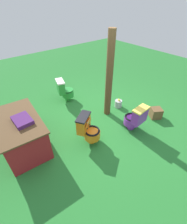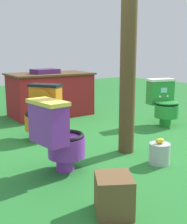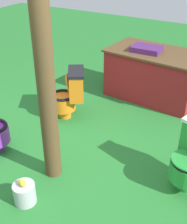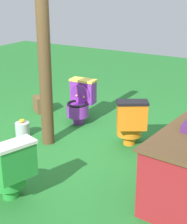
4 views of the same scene
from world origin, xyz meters
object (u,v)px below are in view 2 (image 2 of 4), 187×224
object	(u,v)px
wooden_post	(128,54)
small_crate	(114,195)
toilet_green	(164,102)
lemon_bucket	(160,153)
toilet_orange	(42,111)
toilet_purple	(58,135)
vendor_table	(50,94)

from	to	relation	value
wooden_post	small_crate	world-z (taller)	wooden_post
toilet_green	wooden_post	xyz separation A→B (m)	(-1.36, -0.58, 0.76)
toilet_green	lemon_bucket	world-z (taller)	toilet_green
wooden_post	lemon_bucket	world-z (taller)	wooden_post
toilet_orange	toilet_purple	bearing A→B (deg)	126.88
wooden_post	lemon_bucket	size ratio (longest dim) A/B	8.17
wooden_post	lemon_bucket	xyz separation A→B (m)	(0.02, -0.49, -1.01)
toilet_orange	vendor_table	size ratio (longest dim) A/B	0.47
toilet_purple	toilet_green	world-z (taller)	same
toilet_green	vendor_table	distance (m)	2.03
toilet_green	lemon_bucket	distance (m)	1.73
toilet_green	vendor_table	xyz separation A→B (m)	(-1.07, 1.73, 0.02)
toilet_orange	vendor_table	bearing A→B (deg)	-66.13
toilet_purple	toilet_orange	world-z (taller)	same
wooden_post	toilet_purple	bearing A→B (deg)	-177.58
toilet_purple	toilet_green	distance (m)	2.38
toilet_purple	wooden_post	size ratio (longest dim) A/B	0.32
toilet_purple	vendor_table	xyz separation A→B (m)	(1.23, 2.35, 0.02)
vendor_table	small_crate	size ratio (longest dim) A/B	5.30
toilet_purple	lemon_bucket	xyz separation A→B (m)	(0.96, -0.45, -0.26)
toilet_green	vendor_table	bearing A→B (deg)	-40.87
toilet_green	lemon_bucket	xyz separation A→B (m)	(-1.35, -1.07, -0.25)
toilet_purple	small_crate	world-z (taller)	toilet_purple
toilet_green	toilet_orange	size ratio (longest dim) A/B	1.00
toilet_green	small_crate	world-z (taller)	toilet_green
vendor_table	lemon_bucket	world-z (taller)	vendor_table
toilet_purple	wooden_post	bearing A→B (deg)	88.91
wooden_post	small_crate	bearing A→B (deg)	-137.49
toilet_orange	toilet_green	bearing A→B (deg)	-137.85
toilet_purple	wooden_post	distance (m)	1.20
toilet_green	small_crate	bearing A→B (deg)	49.75
small_crate	lemon_bucket	bearing A→B (deg)	23.04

